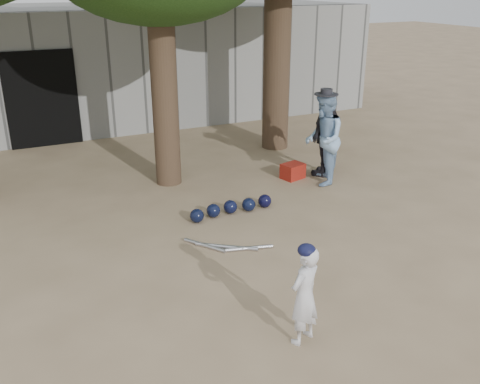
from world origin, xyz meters
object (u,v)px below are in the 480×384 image
boy_player (304,296)px  spectator_dark (326,133)px  red_bag (293,171)px  spectator_blue (324,139)px

boy_player → spectator_dark: 5.43m
boy_player → red_bag: boy_player is taller
boy_player → red_bag: bearing=-142.2°
spectator_dark → red_bag: (-0.68, 0.07, -0.71)m
spectator_dark → spectator_blue: bearing=21.1°
spectator_dark → red_bag: bearing=-36.1°
red_bag → boy_player: bearing=-119.5°
spectator_dark → boy_player: bearing=23.9°
boy_player → red_bag: size_ratio=2.70×
spectator_blue → spectator_dark: (0.31, 0.38, -0.02)m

